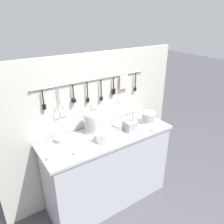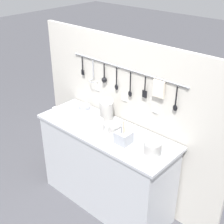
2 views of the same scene
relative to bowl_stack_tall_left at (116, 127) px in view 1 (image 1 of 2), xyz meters
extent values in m
plane|color=#424247|center=(-0.12, 0.00, -0.99)|extent=(20.00, 20.00, 0.00)
cube|color=#ADAFB5|center=(-0.12, 0.00, -0.07)|extent=(1.50, 0.54, 0.03)
cube|color=#ADAFB5|center=(-0.12, 0.00, -0.54)|extent=(1.44, 0.52, 0.90)
cube|color=#BCB7AD|center=(-0.12, 0.30, -0.10)|extent=(2.30, 0.04, 1.78)
cylinder|color=#93969E|center=(-0.12, 0.27, 0.50)|extent=(1.36, 0.01, 0.01)
sphere|color=#93969E|center=(-0.80, 0.27, 0.50)|extent=(0.02, 0.02, 0.02)
sphere|color=#93969E|center=(0.57, 0.27, 0.50)|extent=(0.02, 0.02, 0.02)
cylinder|color=black|center=(-0.69, 0.26, 0.42)|extent=(0.01, 0.01, 0.15)
cube|color=black|center=(-0.69, 0.26, 0.32)|extent=(0.04, 0.01, 0.06)
cylinder|color=#93969E|center=(-0.69, 0.27, 0.50)|extent=(0.00, 0.01, 0.02)
cylinder|color=#93969E|center=(-0.53, 0.26, 0.40)|extent=(0.01, 0.01, 0.18)
torus|color=#93969E|center=(-0.53, 0.26, 0.27)|extent=(0.10, 0.10, 0.01)
cylinder|color=#93969E|center=(-0.53, 0.27, 0.50)|extent=(0.01, 0.01, 0.02)
cylinder|color=black|center=(-0.37, 0.26, 0.41)|extent=(0.01, 0.01, 0.15)
sphere|color=black|center=(-0.37, 0.26, 0.32)|extent=(0.06, 0.06, 0.06)
cylinder|color=#93969E|center=(-0.37, 0.27, 0.50)|extent=(0.01, 0.01, 0.02)
cylinder|color=black|center=(-0.21, 0.26, 0.40)|extent=(0.01, 0.01, 0.18)
ellipsoid|color=black|center=(-0.21, 0.26, 0.29)|extent=(0.04, 0.02, 0.06)
cylinder|color=#93969E|center=(-0.21, 0.27, 0.50)|extent=(0.01, 0.01, 0.02)
cylinder|color=black|center=(-0.03, 0.26, 0.39)|extent=(0.01, 0.01, 0.20)
ellipsoid|color=black|center=(-0.03, 0.26, 0.27)|extent=(0.04, 0.02, 0.06)
cylinder|color=#93969E|center=(-0.03, 0.27, 0.50)|extent=(0.01, 0.01, 0.02)
cylinder|color=black|center=(0.14, 0.26, 0.42)|extent=(0.01, 0.01, 0.14)
cube|color=black|center=(0.14, 0.26, 0.32)|extent=(0.05, 0.01, 0.07)
cylinder|color=#93969E|center=(0.14, 0.27, 0.50)|extent=(0.01, 0.01, 0.02)
cube|color=beige|center=(0.29, 0.26, 0.41)|extent=(0.11, 0.02, 0.16)
cylinder|color=#93969E|center=(0.29, 0.27, 0.50)|extent=(0.01, 0.01, 0.02)
cylinder|color=black|center=(0.47, 0.26, 0.40)|extent=(0.01, 0.01, 0.18)
ellipsoid|color=black|center=(0.47, 0.26, 0.29)|extent=(0.04, 0.02, 0.06)
cylinder|color=#93969E|center=(0.47, 0.27, 0.50)|extent=(0.00, 0.01, 0.02)
cube|color=white|center=(-0.49, 0.28, 0.19)|extent=(0.07, 0.01, 0.07)
cube|color=white|center=(-0.12, 0.28, 0.19)|extent=(0.07, 0.01, 0.07)
cube|color=white|center=(0.26, 0.28, 0.19)|extent=(0.07, 0.01, 0.07)
cylinder|color=white|center=(0.00, 0.00, -0.04)|extent=(0.12, 0.12, 0.05)
cylinder|color=white|center=(0.00, 0.00, -0.01)|extent=(0.12, 0.12, 0.05)
cylinder|color=white|center=(0.00, 0.00, 0.01)|extent=(0.12, 0.12, 0.05)
cylinder|color=white|center=(0.00, 0.00, 0.04)|extent=(0.12, 0.12, 0.05)
cylinder|color=white|center=(0.46, -0.03, -0.04)|extent=(0.16, 0.16, 0.04)
cylinder|color=white|center=(0.46, -0.03, -0.01)|extent=(0.16, 0.16, 0.04)
cylinder|color=white|center=(0.46, -0.03, 0.01)|extent=(0.16, 0.16, 0.04)
cylinder|color=white|center=(0.46, -0.03, 0.03)|extent=(0.16, 0.16, 0.04)
cylinder|color=white|center=(0.46, -0.03, 0.06)|extent=(0.16, 0.16, 0.04)
cylinder|color=white|center=(-0.24, 0.14, -0.04)|extent=(0.14, 0.14, 0.05)
cylinder|color=white|center=(-0.24, 0.14, -0.01)|extent=(0.14, 0.14, 0.05)
cylinder|color=white|center=(-0.24, 0.14, 0.02)|extent=(0.14, 0.14, 0.05)
cylinder|color=white|center=(-0.24, 0.14, 0.04)|extent=(0.14, 0.14, 0.05)
cylinder|color=white|center=(-0.24, 0.14, 0.07)|extent=(0.14, 0.14, 0.05)
cylinder|color=white|center=(-0.24, 0.14, 0.10)|extent=(0.14, 0.14, 0.05)
cylinder|color=white|center=(-0.24, 0.14, 0.12)|extent=(0.14, 0.14, 0.05)
cylinder|color=white|center=(-0.24, 0.14, 0.15)|extent=(0.14, 0.14, 0.05)
cylinder|color=white|center=(-0.19, -0.10, -0.05)|extent=(0.21, 0.21, 0.01)
cylinder|color=white|center=(-0.19, -0.10, -0.04)|extent=(0.21, 0.21, 0.01)
cylinder|color=white|center=(-0.19, -0.10, -0.03)|extent=(0.21, 0.21, 0.01)
cylinder|color=white|center=(-0.19, -0.10, -0.02)|extent=(0.21, 0.21, 0.01)
cylinder|color=white|center=(-0.19, -0.10, -0.01)|extent=(0.21, 0.21, 0.01)
cylinder|color=white|center=(-0.19, -0.10, 0.00)|extent=(0.21, 0.21, 0.01)
cylinder|color=white|center=(-0.19, -0.10, 0.02)|extent=(0.21, 0.21, 0.01)
cylinder|color=white|center=(-0.19, -0.10, 0.03)|extent=(0.21, 0.21, 0.01)
cylinder|color=white|center=(-0.19, -0.10, 0.04)|extent=(0.21, 0.21, 0.01)
cylinder|color=white|center=(-0.19, -0.10, 0.05)|extent=(0.21, 0.21, 0.01)
cylinder|color=#93969E|center=(-0.60, 0.17, -0.04)|extent=(0.13, 0.13, 0.04)
cube|color=#93969E|center=(0.16, -0.06, 0.00)|extent=(0.13, 0.13, 0.11)
cylinder|color=#C6B793|center=(0.18, -0.08, 0.09)|extent=(0.03, 0.01, 0.18)
cylinder|color=#93969E|center=(0.12, -0.02, 0.08)|extent=(0.01, 0.03, 0.16)
cylinder|color=#93969E|center=(0.14, -0.08, 0.10)|extent=(0.01, 0.02, 0.20)
cylinder|color=#C6B793|center=(0.15, -0.05, 0.08)|extent=(0.03, 0.01, 0.16)
cylinder|color=#93969E|center=(0.16, -0.10, 0.09)|extent=(0.01, 0.01, 0.18)
cylinder|color=#93969E|center=(0.20, -0.05, 0.09)|extent=(0.01, 0.01, 0.19)
cylinder|color=#C6B793|center=(0.19, -0.10, 0.09)|extent=(0.02, 0.03, 0.20)
cylinder|color=white|center=(0.35, -0.23, -0.04)|extent=(0.05, 0.05, 0.04)
cylinder|color=white|center=(-0.03, -0.19, -0.04)|extent=(0.05, 0.05, 0.04)
cylinder|color=white|center=(-0.32, -0.01, -0.04)|extent=(0.05, 0.05, 0.04)
cylinder|color=white|center=(-0.57, -0.15, -0.04)|extent=(0.05, 0.05, 0.04)
cylinder|color=white|center=(-0.81, -0.08, -0.04)|extent=(0.05, 0.05, 0.04)
camera|label=1|loc=(-1.25, -1.76, 1.16)|focal=35.00mm
camera|label=2|loc=(1.67, -1.90, 1.54)|focal=50.00mm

